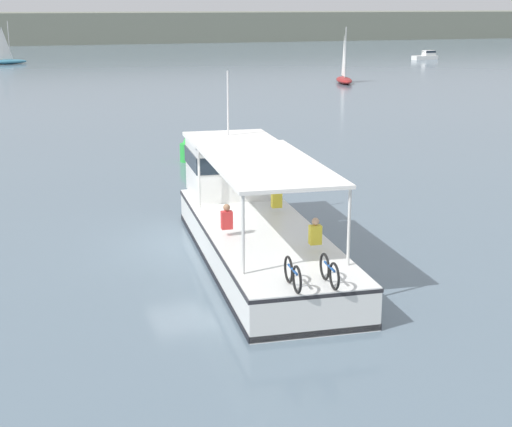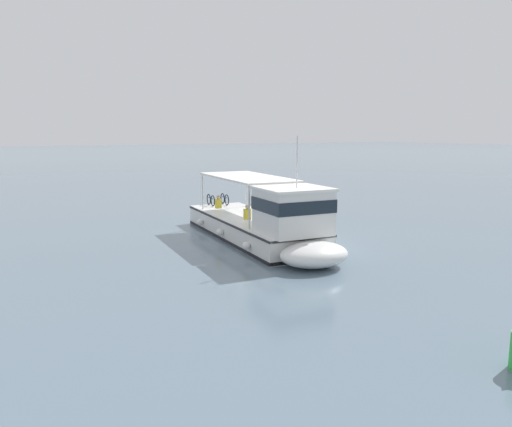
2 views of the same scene
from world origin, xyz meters
TOP-DOWN VIEW (x-y plane):
  - ground_plane at (0.00, 0.00)m, footprint 400.00×400.00m
  - distant_shoreline at (0.00, 141.73)m, footprint 400.00×28.00m
  - ferry_main at (1.83, -0.77)m, footprint 4.30×13.00m
  - motorboat_near_port at (51.50, 72.70)m, footprint 3.71×1.63m
  - sailboat_off_stern at (-4.21, 82.44)m, footprint 5.00×2.52m
  - sailboat_horizon_west at (26.76, 46.23)m, footprint 2.69×5.00m
  - channel_buoy at (3.16, 13.29)m, footprint 0.70×0.70m

SIDE VIEW (x-z plane):
  - ground_plane at x=0.00m, z-range 0.00..0.00m
  - sailboat_off_stern at x=-4.21m, z-range -2.16..3.24m
  - sailboat_horizon_west at x=26.76m, z-range -2.16..3.24m
  - motorboat_near_port at x=51.50m, z-range -0.09..1.17m
  - channel_buoy at x=3.16m, z-range -0.13..1.27m
  - ferry_main at x=1.83m, z-range -1.64..3.68m
  - distant_shoreline at x=0.00m, z-range 0.00..5.87m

